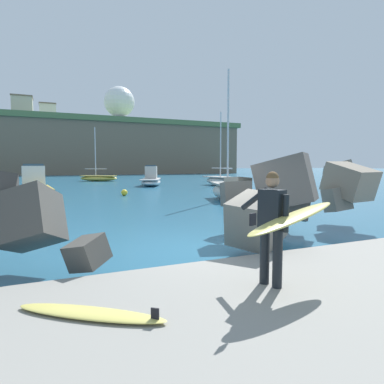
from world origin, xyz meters
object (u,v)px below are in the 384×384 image
(surfer_with_board, at_px, (279,220))
(boat_near_left, at_px, (223,181))
(boat_mid_right, at_px, (151,180))
(station_building_east, at_px, (22,108))
(station_building_central, at_px, (48,116))
(boat_mid_left, at_px, (229,190))
(radar_dome, at_px, (119,104))
(spare_surfboard, at_px, (90,313))
(mooring_buoy_inner, at_px, (124,193))
(boat_near_centre, at_px, (34,189))
(boat_mid_centre, at_px, (99,178))

(surfer_with_board, xyz_separation_m, boat_near_left, (13.37, 25.99, -0.75))
(boat_mid_right, xyz_separation_m, station_building_east, (-14.75, 56.20, 15.06))
(station_building_central, height_order, station_building_east, station_building_central)
(boat_near_left, height_order, boat_mid_right, boat_near_left)
(boat_mid_right, relative_size, station_building_central, 0.79)
(boat_mid_left, height_order, boat_mid_right, boat_mid_left)
(boat_mid_right, height_order, radar_dome, radar_dome)
(spare_surfboard, xyz_separation_m, mooring_buoy_inner, (4.42, 18.72, -0.06))
(boat_mid_right, distance_m, mooring_buoy_inner, 11.45)
(radar_dome, bearing_deg, spare_surfboard, -101.65)
(boat_near_centre, bearing_deg, radar_dome, 74.90)
(boat_near_centre, height_order, station_building_central, station_building_central)
(surfer_with_board, xyz_separation_m, station_building_east, (-8.11, 85.32, 14.42))
(boat_near_centre, distance_m, station_building_east, 69.11)
(spare_surfboard, relative_size, boat_mid_right, 0.31)
(surfer_with_board, relative_size, station_building_east, 0.39)
(spare_surfboard, bearing_deg, boat_mid_left, 54.26)
(surfer_with_board, bearing_deg, boat_mid_centre, 85.82)
(surfer_with_board, distance_m, boat_mid_right, 29.87)
(boat_near_centre, xyz_separation_m, radar_dome, (20.75, 76.92, 19.25))
(radar_dome, bearing_deg, boat_mid_right, -98.77)
(boat_near_left, bearing_deg, mooring_buoy_inner, -148.55)
(surfer_with_board, bearing_deg, boat_mid_right, 77.16)
(spare_surfboard, relative_size, station_building_central, 0.24)
(boat_mid_centre, bearing_deg, boat_near_centre, -106.73)
(boat_mid_right, distance_m, radar_dome, 69.30)
(spare_surfboard, bearing_deg, boat_mid_right, 72.04)
(boat_mid_right, xyz_separation_m, mooring_buoy_inner, (-4.98, -10.30, -0.41))
(boat_near_centre, bearing_deg, boat_mid_centre, 73.27)
(mooring_buoy_inner, distance_m, radar_dome, 80.04)
(mooring_buoy_inner, height_order, station_building_east, station_building_east)
(boat_near_left, distance_m, station_building_central, 76.75)
(boat_near_centre, relative_size, boat_mid_left, 0.68)
(station_building_central, bearing_deg, radar_dome, -13.18)
(boat_mid_centre, relative_size, mooring_buoy_inner, 16.16)
(boat_near_left, bearing_deg, spare_surfboard, -121.94)
(radar_dome, bearing_deg, boat_near_centre, -105.10)
(boat_mid_centre, distance_m, boat_mid_right, 12.64)
(boat_near_left, relative_size, radar_dome, 0.63)
(boat_near_centre, xyz_separation_m, mooring_buoy_inner, (5.63, 0.84, -0.44))
(surfer_with_board, xyz_separation_m, boat_mid_left, (6.98, 13.65, -0.68))
(radar_dome, height_order, station_building_central, radar_dome)
(boat_mid_left, relative_size, station_building_central, 1.06)
(station_building_central, bearing_deg, boat_near_left, -77.78)
(surfer_with_board, bearing_deg, boat_near_left, 62.78)
(boat_near_centre, bearing_deg, station_building_east, 93.52)
(surfer_with_board, bearing_deg, station_building_east, 95.43)
(spare_surfboard, height_order, boat_near_centre, boat_near_centre)
(surfer_with_board, height_order, station_building_east, station_building_east)
(boat_near_centre, height_order, boat_mid_right, boat_near_centre)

